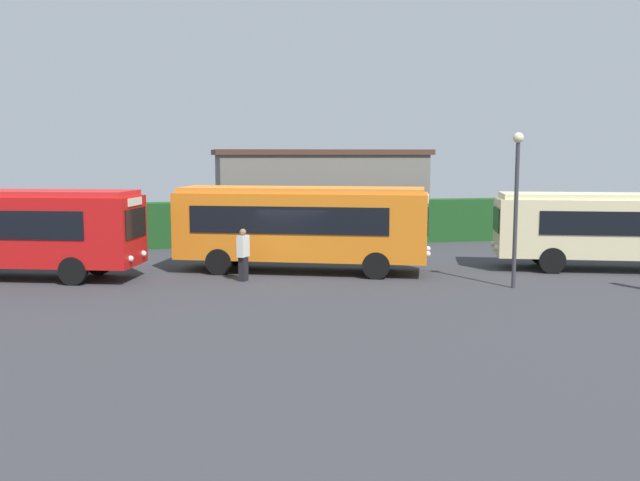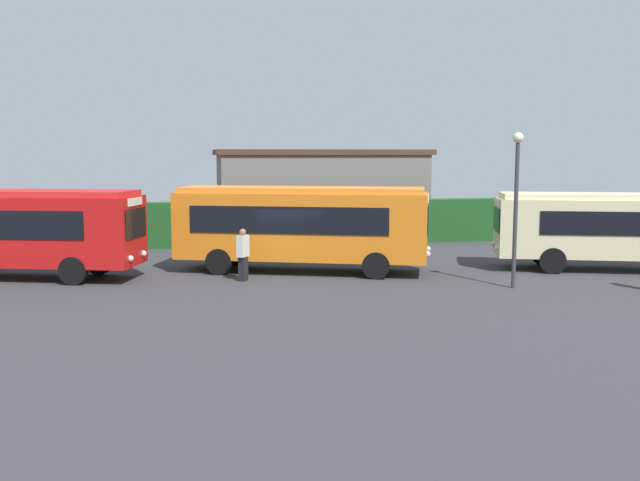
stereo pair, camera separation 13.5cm
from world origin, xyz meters
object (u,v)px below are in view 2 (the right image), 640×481
Objects in this scene: bus_red at (5,228)px; lamppost at (516,191)px; person_left at (243,253)px; bus_orange at (302,223)px; bus_cream at (635,226)px.

lamppost reaches higher than bus_red.
bus_red is 8.84m from person_left.
bus_orange reaches higher than bus_red.
lamppost is at bearing 40.05° from bus_cream.
bus_red is at bearing -163.71° from bus_orange.
person_left is (-2.40, -1.57, -0.89)m from bus_orange.
bus_red is at bearing 163.16° from lamppost.
bus_orange is at bearing 144.66° from lamppost.
lamppost is at bearing -15.68° from bus_orange.
person_left is at bearing 16.10° from bus_cream.
bus_orange is 1.88× the size of lamppost.
person_left is at bearing 2.42° from bus_red.
bus_red is 1.03× the size of bus_orange.
bus_red is 1.94× the size of lamppost.
bus_red reaches higher than bus_cream.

